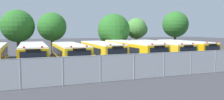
{
  "coord_description": "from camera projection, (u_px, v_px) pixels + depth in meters",
  "views": [
    {
      "loc": [
        -7.82,
        -23.77,
        3.9
      ],
      "look_at": [
        1.19,
        0.0,
        1.6
      ],
      "focal_mm": 35.84,
      "sensor_mm": 36.0,
      "label": 1
    }
  ],
  "objects": [
    {
      "name": "tree_2",
      "position": [
        53.0,
        26.0,
        31.45
      ],
      "size": [
        4.0,
        4.0,
        6.34
      ],
      "color": "#4C3823",
      "rests_on": "ground_plane"
    },
    {
      "name": "school_bus_5",
      "position": [
        159.0,
        50.0,
        27.67
      ],
      "size": [
        2.7,
        10.98,
        2.6
      ],
      "rotation": [
        0.0,
        0.0,
        3.15
      ],
      "color": "yellow",
      "rests_on": "ground_plane"
    },
    {
      "name": "tree_3",
      "position": [
        115.0,
        30.0,
        33.08
      ],
      "size": [
        4.75,
        4.75,
        6.28
      ],
      "color": "#4C3823",
      "rests_on": "ground_plane"
    },
    {
      "name": "tree_1",
      "position": [
        17.0,
        26.0,
        30.54
      ],
      "size": [
        4.49,
        4.49,
        6.67
      ],
      "color": "#4C3823",
      "rests_on": "ground_plane"
    },
    {
      "name": "chainlink_fence",
      "position": [
        134.0,
        66.0,
        17.43
      ],
      "size": [
        27.52,
        0.07,
        2.06
      ],
      "color": "#9EA0A3",
      "rests_on": "ground_plane"
    },
    {
      "name": "tree_5",
      "position": [
        176.0,
        24.0,
        39.91
      ],
      "size": [
        4.6,
        4.6,
        7.18
      ],
      "color": "#4C3823",
      "rests_on": "ground_plane"
    },
    {
      "name": "school_bus_1",
      "position": [
        33.0,
        55.0,
        22.57
      ],
      "size": [
        2.68,
        10.23,
        2.6
      ],
      "rotation": [
        0.0,
        0.0,
        3.13
      ],
      "color": "#EAA80C",
      "rests_on": "ground_plane"
    },
    {
      "name": "school_bus_3",
      "position": [
        102.0,
        52.0,
        25.32
      ],
      "size": [
        2.7,
        9.41,
        2.6
      ],
      "rotation": [
        0.0,
        0.0,
        3.16
      ],
      "color": "yellow",
      "rests_on": "ground_plane"
    },
    {
      "name": "school_bus_4",
      "position": [
        132.0,
        51.0,
        26.25
      ],
      "size": [
        2.9,
        11.49,
        2.66
      ],
      "rotation": [
        0.0,
        0.0,
        3.17
      ],
      "color": "yellow",
      "rests_on": "ground_plane"
    },
    {
      "name": "school_bus_6",
      "position": [
        185.0,
        49.0,
        28.84
      ],
      "size": [
        2.5,
        9.51,
        2.6
      ],
      "rotation": [
        0.0,
        0.0,
        3.14
      ],
      "color": "#EAA80C",
      "rests_on": "ground_plane"
    },
    {
      "name": "school_bus_2",
      "position": [
        70.0,
        54.0,
        23.61
      ],
      "size": [
        2.69,
        9.49,
        2.55
      ],
      "rotation": [
        0.0,
        0.0,
        3.15
      ],
      "color": "yellow",
      "rests_on": "ground_plane"
    },
    {
      "name": "tree_4",
      "position": [
        137.0,
        29.0,
        36.36
      ],
      "size": [
        3.65,
        3.38,
        5.81
      ],
      "color": "#4C3823",
      "rests_on": "ground_plane"
    },
    {
      "name": "ground_plane",
      "position": [
        102.0,
        64.0,
        25.25
      ],
      "size": [
        160.0,
        160.0,
        0.0
      ],
      "primitive_type": "plane",
      "color": "#38383D"
    }
  ]
}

